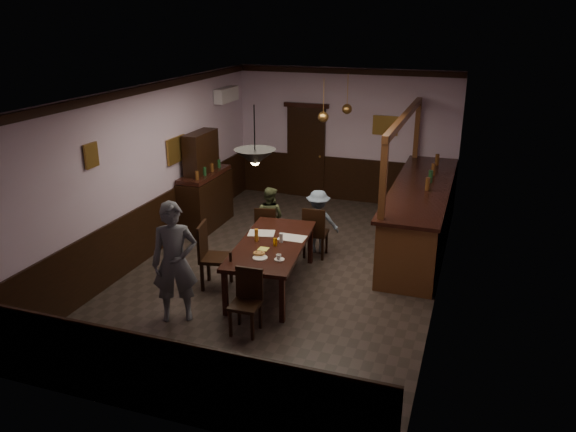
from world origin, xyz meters
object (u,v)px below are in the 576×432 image
at_px(dining_table, 272,247).
at_px(sideboard, 205,190).
at_px(person_standing, 175,262).
at_px(coffee_cup, 279,257).
at_px(chair_side, 210,253).
at_px(pendant_iron, 255,158).
at_px(chair_near, 247,298).
at_px(soda_can, 275,242).
at_px(person_seated_right, 318,221).
at_px(pendant_brass_mid, 323,117).
at_px(pendant_brass_far, 347,109).
at_px(chair_far_left, 266,228).
at_px(chair_far_right, 315,230).
at_px(person_seated_left, 270,217).
at_px(bar_counter, 420,213).

distance_m(dining_table, sideboard, 3.04).
bearing_deg(person_standing, coffee_cup, 5.31).
relative_size(chair_side, pendant_iron, 1.31).
xyz_separation_m(chair_near, chair_side, (-1.05, 1.02, 0.09)).
bearing_deg(soda_can, person_seated_right, 83.18).
bearing_deg(dining_table, pendant_brass_mid, 87.77).
distance_m(person_standing, pendant_brass_far, 5.22).
height_order(person_standing, pendant_brass_mid, pendant_brass_mid).
xyz_separation_m(chair_far_left, sideboard, (-1.64, 0.85, 0.30)).
xyz_separation_m(person_seated_right, coffee_cup, (0.03, -2.15, 0.22)).
bearing_deg(pendant_iron, pendant_brass_mid, 89.74).
xyz_separation_m(soda_can, sideboard, (-2.30, 2.15, -0.03)).
bearing_deg(pendant_brass_far, dining_table, -94.82).
bearing_deg(pendant_brass_far, person_standing, -103.99).
relative_size(chair_near, person_seated_right, 0.77).
height_order(chair_far_right, person_seated_right, person_seated_right).
height_order(person_standing, sideboard, sideboard).
distance_m(person_standing, pendant_brass_mid, 4.21).
distance_m(pendant_iron, pendant_brass_mid, 3.28).
height_order(person_seated_right, sideboard, sideboard).
bearing_deg(chair_near, person_seated_left, 102.79).
height_order(chair_near, pendant_brass_far, pendant_brass_far).
bearing_deg(coffee_cup, chair_side, 162.18).
distance_m(dining_table, chair_side, 0.97).
relative_size(soda_can, pendant_brass_far, 0.15).
distance_m(person_standing, coffee_cup, 1.47).
xyz_separation_m(chair_near, bar_counter, (1.85, 3.83, 0.13)).
bearing_deg(coffee_cup, chair_far_left, 110.63).
relative_size(chair_near, pendant_iron, 1.11).
bearing_deg(person_seated_right, pendant_brass_far, -104.10).
distance_m(person_seated_right, bar_counter, 1.94).
bearing_deg(pendant_iron, person_seated_right, 85.03).
relative_size(chair_far_left, sideboard, 0.45).
relative_size(dining_table, soda_can, 19.09).
xyz_separation_m(chair_far_left, chair_far_right, (0.88, 0.09, 0.03)).
bearing_deg(pendant_iron, chair_side, 153.59).
relative_size(chair_far_right, sideboard, 0.48).
distance_m(person_seated_left, bar_counter, 2.79).
height_order(chair_near, chair_side, chair_side).
bearing_deg(person_standing, person_seated_right, 40.55).
bearing_deg(pendant_brass_mid, sideboard, -169.99).
bearing_deg(person_standing, chair_far_right, 38.06).
bearing_deg(bar_counter, pendant_iron, -119.95).
bearing_deg(chair_side, dining_table, -82.90).
distance_m(person_seated_left, soda_can, 1.74).
height_order(chair_near, person_seated_right, person_seated_right).
xyz_separation_m(chair_near, pendant_brass_far, (0.16, 4.84, 1.81)).
distance_m(person_seated_left, sideboard, 1.72).
bearing_deg(coffee_cup, person_seated_left, 108.38).
relative_size(chair_near, bar_counter, 0.20).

